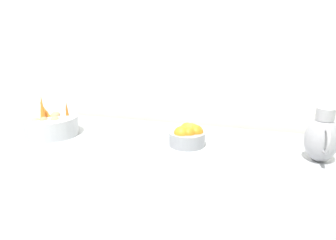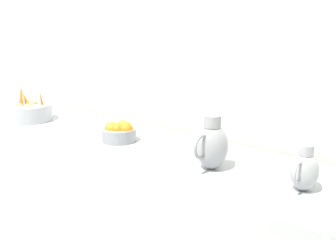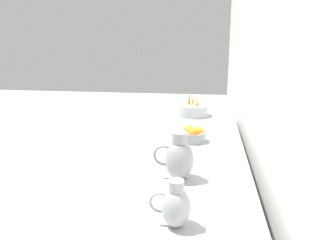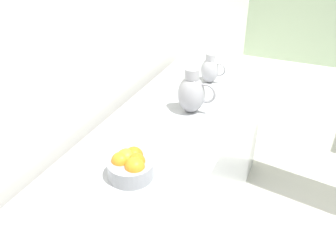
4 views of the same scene
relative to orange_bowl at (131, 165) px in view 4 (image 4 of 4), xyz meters
The scene contains 4 objects.
prep_counter 0.53m from the orange_bowl, 98.38° to the left, with size 0.66×2.73×0.91m, color #ADAFB5.
orange_bowl is the anchor object (origin of this frame).
metal_pitcher_tall 0.63m from the orange_bowl, 86.75° to the left, with size 0.21×0.15×0.25m.
metal_pitcher_short 1.06m from the orange_bowl, 89.73° to the left, with size 0.16×0.11×0.19m.
Camera 4 is at (-0.88, -0.88, 1.86)m, focal length 37.82 mm.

